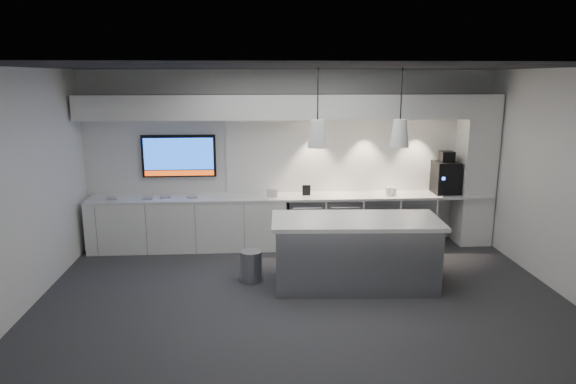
{
  "coord_description": "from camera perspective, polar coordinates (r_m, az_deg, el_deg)",
  "views": [
    {
      "loc": [
        -0.6,
        -6.31,
        2.89
      ],
      "look_at": [
        -0.12,
        1.1,
        1.21
      ],
      "focal_mm": 32.0,
      "sensor_mm": 36.0,
      "label": 1
    }
  ],
  "objects": [
    {
      "name": "tray_d",
      "position": [
        8.74,
        -10.61,
        -0.54
      ],
      "size": [
        0.2,
        0.2,
        0.02
      ],
      "primitive_type": "cube",
      "rotation": [
        0.0,
        0.0,
        0.33
      ],
      "color": "gray",
      "rests_on": "back_counter"
    },
    {
      "name": "floor",
      "position": [
        6.97,
        1.63,
        -11.75
      ],
      "size": [
        7.0,
        7.0,
        0.0
      ],
      "primitive_type": "plane",
      "color": "#323235",
      "rests_on": "ground"
    },
    {
      "name": "sign_black",
      "position": [
        8.74,
        2.05,
        0.19
      ],
      "size": [
        0.14,
        0.03,
        0.18
      ],
      "primitive_type": "cube",
      "rotation": [
        0.0,
        0.0,
        0.04
      ],
      "color": "black",
      "rests_on": "back_counter"
    },
    {
      "name": "left_base_cabinets",
      "position": [
        8.91,
        -10.97,
        -3.51
      ],
      "size": [
        3.3,
        0.63,
        0.86
      ],
      "primitive_type": "cube",
      "color": "white",
      "rests_on": "floor"
    },
    {
      "name": "fridge_unit_a",
      "position": [
        8.88,
        1.96,
        -3.37
      ],
      "size": [
        0.6,
        0.61,
        0.85
      ],
      "primitive_type": "cube",
      "color": "#92949A",
      "rests_on": "floor"
    },
    {
      "name": "backsplash",
      "position": [
        9.08,
        7.82,
        4.15
      ],
      "size": [
        4.6,
        0.03,
        1.3
      ],
      "primitive_type": "cube",
      "color": "white",
      "rests_on": "wall_back"
    },
    {
      "name": "wall_tv",
      "position": [
        8.96,
        -12.02,
        3.93
      ],
      "size": [
        1.25,
        0.07,
        0.72
      ],
      "color": "black",
      "rests_on": "wall_back"
    },
    {
      "name": "pendant_left",
      "position": [
        6.79,
        3.28,
        6.51
      ],
      "size": [
        0.26,
        0.26,
        1.07
      ],
      "color": "white",
      "rests_on": "ceiling"
    },
    {
      "name": "fridge_unit_b",
      "position": [
        8.96,
        5.97,
        -3.28
      ],
      "size": [
        0.6,
        0.61,
        0.85
      ],
      "primitive_type": "cube",
      "color": "#92949A",
      "rests_on": "floor"
    },
    {
      "name": "fridge_unit_c",
      "position": [
        9.09,
        9.9,
        -3.17
      ],
      "size": [
        0.6,
        0.61,
        0.85
      ],
      "primitive_type": "cube",
      "color": "#92949A",
      "rests_on": "floor"
    },
    {
      "name": "bin",
      "position": [
        7.46,
        -4.12,
        -8.2
      ],
      "size": [
        0.38,
        0.38,
        0.45
      ],
      "primitive_type": "cylinder",
      "rotation": [
        0.0,
        0.0,
        0.19
      ],
      "color": "#92949A",
      "rests_on": "floor"
    },
    {
      "name": "coffee_machine",
      "position": [
        9.28,
        17.12,
        1.7
      ],
      "size": [
        0.41,
        0.58,
        0.73
      ],
      "rotation": [
        0.0,
        0.0,
        -0.01
      ],
      "color": "black",
      "rests_on": "back_counter"
    },
    {
      "name": "tray_c",
      "position": [
        8.84,
        -13.47,
        -0.53
      ],
      "size": [
        0.2,
        0.2,
        0.02
      ],
      "primitive_type": "cube",
      "rotation": [
        0.0,
        0.0,
        0.3
      ],
      "color": "gray",
      "rests_on": "back_counter"
    },
    {
      "name": "column",
      "position": [
        9.46,
        20.08,
        2.3
      ],
      "size": [
        0.55,
        0.55,
        2.6
      ],
      "primitive_type": "cube",
      "color": "white",
      "rests_on": "floor"
    },
    {
      "name": "back_counter",
      "position": [
        8.74,
        0.35,
        -0.53
      ],
      "size": [
        6.8,
        0.65,
        0.04
      ],
      "primitive_type": "cube",
      "color": "white",
      "rests_on": "left_base_cabinets"
    },
    {
      "name": "sign_white",
      "position": [
        8.6,
        -1.78,
        -0.14
      ],
      "size": [
        0.18,
        0.06,
        0.14
      ],
      "primitive_type": "cube",
      "rotation": [
        0.0,
        0.0,
        -0.24
      ],
      "color": "white",
      "rests_on": "back_counter"
    },
    {
      "name": "fridge_unit_d",
      "position": [
        9.25,
        13.7,
        -3.06
      ],
      "size": [
        0.6,
        0.61,
        0.85
      ],
      "primitive_type": "cube",
      "color": "#92949A",
      "rests_on": "floor"
    },
    {
      "name": "ceiling",
      "position": [
        6.34,
        1.8,
        13.74
      ],
      "size": [
        7.0,
        7.0,
        0.0
      ],
      "primitive_type": "plane",
      "rotation": [
        3.14,
        0.0,
        0.0
      ],
      "color": "black",
      "rests_on": "wall_back"
    },
    {
      "name": "soffit",
      "position": [
        8.55,
        0.35,
        9.47
      ],
      "size": [
        6.9,
        0.6,
        0.4
      ],
      "primitive_type": "cube",
      "color": "white",
      "rests_on": "wall_back"
    },
    {
      "name": "wall_left",
      "position": [
        7.08,
        -27.76,
        -0.05
      ],
      "size": [
        0.0,
        7.0,
        7.0
      ],
      "primitive_type": "plane",
      "rotation": [
        1.57,
        0.0,
        1.57
      ],
      "color": "white",
      "rests_on": "floor"
    },
    {
      "name": "tray_a",
      "position": [
        8.97,
        -19.03,
        -0.68
      ],
      "size": [
        0.19,
        0.19,
        0.02
      ],
      "primitive_type": "cube",
      "rotation": [
        0.0,
        0.0,
        0.22
      ],
      "color": "gray",
      "rests_on": "back_counter"
    },
    {
      "name": "tray_b",
      "position": [
        8.81,
        -15.31,
        -0.68
      ],
      "size": [
        0.17,
        0.17,
        0.02
      ],
      "primitive_type": "cube",
      "rotation": [
        0.0,
        0.0,
        0.07
      ],
      "color": "gray",
      "rests_on": "back_counter"
    },
    {
      "name": "wall_front",
      "position": [
        4.1,
        5.01,
        -7.11
      ],
      "size": [
        7.0,
        0.0,
        7.0
      ],
      "primitive_type": "plane",
      "rotation": [
        -1.57,
        0.0,
        0.0
      ],
      "color": "white",
      "rests_on": "floor"
    },
    {
      "name": "pendant_right",
      "position": [
        7.01,
        12.3,
        6.43
      ],
      "size": [
        0.26,
        0.26,
        1.07
      ],
      "color": "white",
      "rests_on": "ceiling"
    },
    {
      "name": "island",
      "position": [
        7.25,
        7.46,
        -6.67
      ],
      "size": [
        2.36,
        1.11,
        0.98
      ],
      "rotation": [
        0.0,
        0.0,
        -0.05
      ],
      "color": "#92949A",
      "rests_on": "floor"
    },
    {
      "name": "cup_cluster",
      "position": [
        8.91,
        11.35,
        0.07
      ],
      "size": [
        0.17,
        0.17,
        0.14
      ],
      "primitive_type": null,
      "color": "white",
      "rests_on": "back_counter"
    },
    {
      "name": "wall_back",
      "position": [
        8.94,
        0.21,
        3.82
      ],
      "size": [
        7.0,
        0.0,
        7.0
      ],
      "primitive_type": "plane",
      "rotation": [
        1.57,
        0.0,
        0.0
      ],
      "color": "white",
      "rests_on": "floor"
    },
    {
      "name": "wall_right",
      "position": [
        7.66,
        28.78,
        0.7
      ],
      "size": [
        0.0,
        7.0,
        7.0
      ],
      "primitive_type": "plane",
      "rotation": [
        1.57,
        0.0,
        -1.57
      ],
      "color": "white",
      "rests_on": "floor"
    }
  ]
}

